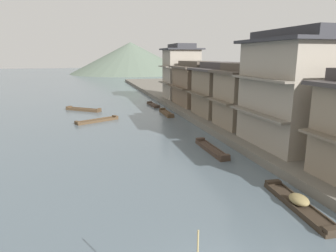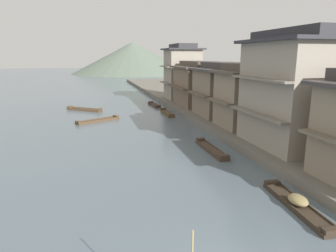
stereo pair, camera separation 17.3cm
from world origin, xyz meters
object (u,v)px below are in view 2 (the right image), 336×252
at_px(boat_moored_far, 297,204).
at_px(boat_midriver_upstream, 84,109).
at_px(boat_moored_second, 167,113).
at_px(house_waterfront_second, 292,90).
at_px(house_waterfront_tall, 245,96).
at_px(house_waterfront_end, 182,72).
at_px(house_waterfront_far, 198,84).
at_px(house_waterfront_narrow, 224,90).
at_px(boat_moored_nearest, 211,149).
at_px(boat_midriver_drifting, 98,120).
at_px(boat_moored_third, 154,105).

xyz_separation_m(boat_moored_far, boat_midriver_upstream, (-10.58, 31.37, -0.07)).
height_order(boat_moored_second, house_waterfront_second, house_waterfront_second).
height_order(house_waterfront_tall, house_waterfront_end, house_waterfront_end).
bearing_deg(house_waterfront_tall, boat_moored_second, 114.12).
relative_size(house_waterfront_second, house_waterfront_far, 1.09).
relative_size(house_waterfront_narrow, house_waterfront_end, 0.81).
xyz_separation_m(boat_moored_second, house_waterfront_end, (5.17, 10.15, 4.77)).
bearing_deg(house_waterfront_end, boat_moored_nearest, -102.24).
relative_size(boat_moored_far, boat_midriver_drifting, 1.06).
bearing_deg(house_waterfront_tall, boat_moored_far, -108.38).
bearing_deg(house_waterfront_second, boat_moored_third, 102.24).
xyz_separation_m(house_waterfront_second, house_waterfront_end, (-0.07, 27.80, 0.02)).
relative_size(house_waterfront_second, house_waterfront_tall, 1.42).
relative_size(boat_midriver_upstream, house_waterfront_second, 0.55).
bearing_deg(house_waterfront_tall, boat_moored_third, 105.57).
height_order(house_waterfront_tall, house_waterfront_narrow, same).
height_order(boat_moored_nearest, boat_midriver_drifting, boat_moored_nearest).
distance_m(boat_moored_nearest, boat_midriver_upstream, 23.91).
bearing_deg(house_waterfront_far, house_waterfront_end, 91.20).
distance_m(boat_moored_third, house_waterfront_end, 7.72).
relative_size(boat_moored_second, house_waterfront_far, 0.60).
distance_m(boat_midriver_upstream, house_waterfront_tall, 23.04).
distance_m(boat_moored_nearest, house_waterfront_end, 27.18).
distance_m(boat_midriver_upstream, house_waterfront_second, 28.58).
relative_size(boat_moored_third, house_waterfront_end, 0.52).
bearing_deg(house_waterfront_far, house_waterfront_second, -90.22).
relative_size(boat_moored_nearest, boat_moored_third, 1.12).
bearing_deg(boat_midriver_drifting, house_waterfront_far, 19.97).
distance_m(boat_moored_second, boat_moored_third, 7.30).
distance_m(house_waterfront_tall, house_waterfront_narrow, 6.12).
height_order(boat_moored_nearest, house_waterfront_narrow, house_waterfront_narrow).
xyz_separation_m(boat_midriver_drifting, house_waterfront_end, (14.07, 12.34, 4.80)).
relative_size(house_waterfront_second, house_waterfront_end, 1.00).
xyz_separation_m(house_waterfront_far, house_waterfront_end, (-0.15, 7.17, 1.32)).
relative_size(boat_moored_far, house_waterfront_tall, 0.87).
bearing_deg(boat_moored_second, boat_midriver_upstream, 151.47).
bearing_deg(boat_moored_second, house_waterfront_tall, -65.88).
xyz_separation_m(boat_moored_second, boat_moored_far, (0.08, -25.66, 0.06)).
bearing_deg(boat_moored_second, house_waterfront_second, -73.46).
bearing_deg(boat_moored_second, house_waterfront_far, 29.23).
relative_size(boat_moored_far, house_waterfront_end, 0.61).
relative_size(boat_midriver_drifting, house_waterfront_far, 0.63).
xyz_separation_m(boat_moored_far, house_waterfront_far, (5.25, 28.64, 3.39)).
bearing_deg(house_waterfront_narrow, boat_moored_nearest, -118.79).
height_order(boat_moored_far, boat_midriver_upstream, boat_moored_far).
height_order(boat_moored_nearest, boat_midriver_upstream, boat_moored_nearest).
xyz_separation_m(boat_midriver_upstream, house_waterfront_second, (15.75, -23.37, 4.76)).
relative_size(boat_moored_third, boat_midriver_upstream, 0.94).
bearing_deg(house_waterfront_end, house_waterfront_far, -88.80).
bearing_deg(house_waterfront_narrow, boat_midriver_upstream, 146.48).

